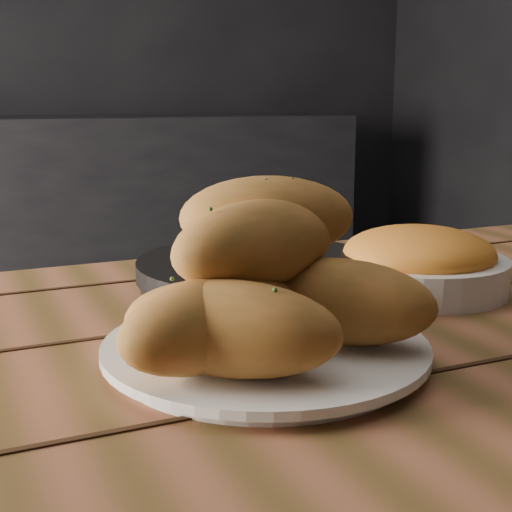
% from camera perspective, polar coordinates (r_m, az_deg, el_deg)
% --- Properties ---
extents(counter, '(2.80, 0.60, 0.90)m').
position_cam_1_polar(counter, '(2.99, -19.06, 1.77)').
color(counter, black).
rests_on(counter, ground).
extents(table, '(1.37, 0.84, 0.75)m').
position_cam_1_polar(table, '(0.70, 1.33, -15.96)').
color(table, brown).
rests_on(table, ground).
extents(plate, '(0.28, 0.28, 0.02)m').
position_cam_1_polar(plate, '(0.63, 0.75, -7.58)').
color(plate, white).
rests_on(plate, table).
extents(bread_rolls, '(0.30, 0.29, 0.14)m').
position_cam_1_polar(bread_rolls, '(0.60, 0.09, -2.13)').
color(bread_rolls, '#B16931').
rests_on(bread_rolls, plate).
extents(skillet, '(0.41, 0.28, 0.05)m').
position_cam_1_polar(skillet, '(0.82, 0.40, -1.72)').
color(skillet, black).
rests_on(skillet, table).
extents(bowl, '(0.21, 0.21, 0.08)m').
position_cam_1_polar(bowl, '(0.87, 12.87, -0.51)').
color(bowl, white).
rests_on(bowl, table).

